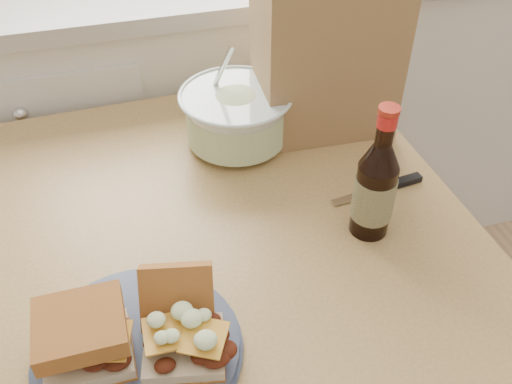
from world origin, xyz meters
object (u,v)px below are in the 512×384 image
object	(u,v)px
dining_table	(217,266)
beer_bottle	(375,188)
paper_bag	(327,46)
plate	(138,350)
coleslaw_bowl	(236,119)

from	to	relation	value
dining_table	beer_bottle	bearing A→B (deg)	-19.70
beer_bottle	paper_bag	bearing A→B (deg)	78.58
plate	dining_table	bearing A→B (deg)	54.61
plate	paper_bag	distance (m)	0.68
dining_table	paper_bag	bearing A→B (deg)	38.59
plate	coleslaw_bowl	xyz separation A→B (m)	(0.26, 0.45, 0.05)
coleslaw_bowl	beer_bottle	bearing A→B (deg)	-62.84
plate	coleslaw_bowl	bearing A→B (deg)	60.22
dining_table	coleslaw_bowl	world-z (taller)	coleslaw_bowl
plate	coleslaw_bowl	size ratio (longest dim) A/B	1.26
paper_bag	plate	bearing A→B (deg)	-130.98
beer_bottle	paper_bag	distance (m)	0.35
dining_table	paper_bag	size ratio (longest dim) A/B	2.59
dining_table	beer_bottle	xyz separation A→B (m)	(0.26, -0.08, 0.21)
coleslaw_bowl	beer_bottle	distance (m)	0.35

